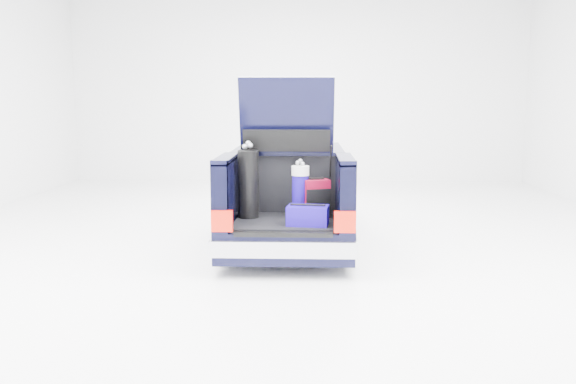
{
  "coord_description": "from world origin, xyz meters",
  "views": [
    {
      "loc": [
        0.31,
        -9.33,
        2.16
      ],
      "look_at": [
        0.0,
        -0.5,
        0.83
      ],
      "focal_mm": 38.0,
      "sensor_mm": 36.0,
      "label": 1
    }
  ],
  "objects_px": {
    "black_golf_bag": "(248,184)",
    "blue_golf_bag": "(300,191)",
    "car": "(289,196)",
    "red_suitcase": "(316,199)",
    "blue_duffel": "(308,215)"
  },
  "relations": [
    {
      "from": "blue_golf_bag",
      "to": "blue_duffel",
      "type": "bearing_deg",
      "value": -102.13
    },
    {
      "from": "car",
      "to": "blue_golf_bag",
      "type": "height_order",
      "value": "car"
    },
    {
      "from": "black_golf_bag",
      "to": "blue_duffel",
      "type": "distance_m",
      "value": 0.98
    },
    {
      "from": "black_golf_bag",
      "to": "blue_golf_bag",
      "type": "relative_size",
      "value": 1.28
    },
    {
      "from": "blue_golf_bag",
      "to": "black_golf_bag",
      "type": "bearing_deg",
      "value": 157.38
    },
    {
      "from": "car",
      "to": "black_golf_bag",
      "type": "relative_size",
      "value": 4.57
    },
    {
      "from": "blue_golf_bag",
      "to": "blue_duffel",
      "type": "relative_size",
      "value": 1.44
    },
    {
      "from": "red_suitcase",
      "to": "blue_golf_bag",
      "type": "relative_size",
      "value": 0.69
    },
    {
      "from": "car",
      "to": "black_golf_bag",
      "type": "distance_m",
      "value": 1.56
    },
    {
      "from": "car",
      "to": "red_suitcase",
      "type": "relative_size",
      "value": 8.48
    },
    {
      "from": "blue_golf_bag",
      "to": "car",
      "type": "bearing_deg",
      "value": 73.45
    },
    {
      "from": "red_suitcase",
      "to": "blue_duffel",
      "type": "relative_size",
      "value": 1.0
    },
    {
      "from": "car",
      "to": "blue_golf_bag",
      "type": "relative_size",
      "value": 5.87
    },
    {
      "from": "car",
      "to": "blue_golf_bag",
      "type": "xyz_separation_m",
      "value": [
        0.19,
        -1.4,
        0.29
      ]
    },
    {
      "from": "black_golf_bag",
      "to": "red_suitcase",
      "type": "bearing_deg",
      "value": -7.45
    }
  ]
}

